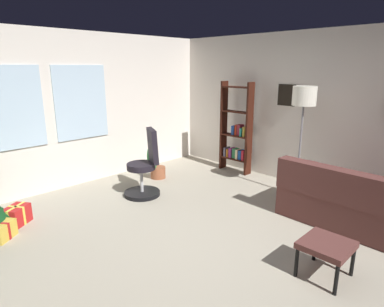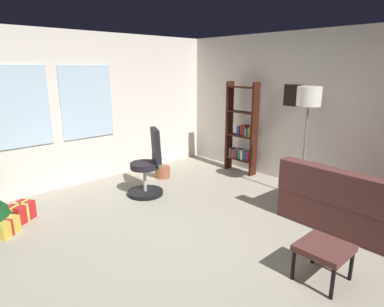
# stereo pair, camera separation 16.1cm
# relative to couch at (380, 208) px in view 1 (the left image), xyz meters

# --- Properties ---
(ground_plane) EXTENTS (5.35, 6.17, 0.10)m
(ground_plane) POSITION_rel_couch_xyz_m (-1.85, 1.07, -0.33)
(ground_plane) COLOR #A39B89
(wall_back_with_windows) EXTENTS (5.35, 0.12, 2.53)m
(wall_back_with_windows) POSITION_rel_couch_xyz_m (-1.87, 4.20, 0.99)
(wall_back_with_windows) COLOR silver
(wall_back_with_windows) RESTS_ON ground_plane
(wall_right_with_frames) EXTENTS (0.12, 6.17, 2.53)m
(wall_right_with_frames) POSITION_rel_couch_xyz_m (0.87, 1.07, 0.99)
(wall_right_with_frames) COLOR silver
(wall_right_with_frames) RESTS_ON ground_plane
(couch) EXTENTS (1.65, 2.06, 0.80)m
(couch) POSITION_rel_couch_xyz_m (0.00, 0.00, 0.00)
(couch) COLOR #572F2B
(couch) RESTS_ON ground_plane
(footstool) EXTENTS (0.45, 0.44, 0.36)m
(footstool) POSITION_rel_couch_xyz_m (-1.42, 0.06, 0.03)
(footstool) COLOR #572F2B
(footstool) RESTS_ON ground_plane
(gift_box_red) EXTENTS (0.38, 0.35, 0.25)m
(gift_box_red) POSITION_rel_couch_xyz_m (-3.14, 3.31, -0.16)
(gift_box_red) COLOR red
(gift_box_red) RESTS_ON ground_plane
(office_chair) EXTENTS (0.59, 0.57, 1.05)m
(office_chair) POSITION_rel_couch_xyz_m (-1.36, 2.94, 0.13)
(office_chair) COLOR black
(office_chair) RESTS_ON ground_plane
(bookshelf) EXTENTS (0.18, 0.64, 1.70)m
(bookshelf) POSITION_rel_couch_xyz_m (0.60, 2.69, 0.48)
(bookshelf) COLOR black
(bookshelf) RESTS_ON ground_plane
(floor_lamp) EXTENTS (0.35, 0.35, 1.69)m
(floor_lamp) POSITION_rel_couch_xyz_m (0.30, 1.26, 1.15)
(floor_lamp) COLOR slate
(floor_lamp) RESTS_ON ground_plane
(potted_plant) EXTENTS (0.35, 0.39, 0.64)m
(potted_plant) POSITION_rel_couch_xyz_m (-0.75, 3.46, -0.02)
(potted_plant) COLOR brown
(potted_plant) RESTS_ON ground_plane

